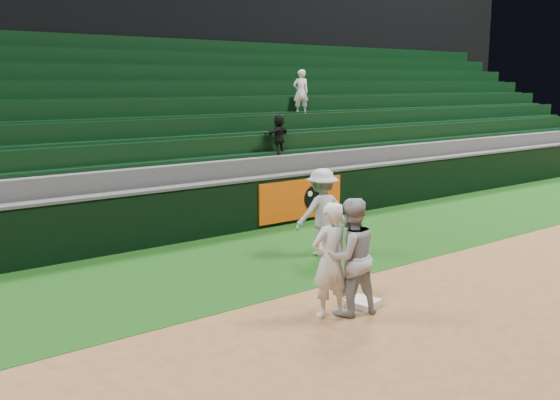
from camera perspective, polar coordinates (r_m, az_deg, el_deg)
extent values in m
plane|color=brown|center=(10.22, 6.90, -9.24)|extent=(70.00, 70.00, 0.00)
cube|color=#0F350D|center=(12.42, -2.87, -5.54)|extent=(36.00, 4.20, 0.01)
cube|color=black|center=(25.32, -22.76, 15.60)|extent=(40.00, 12.00, 12.00)
cube|color=white|center=(10.06, 7.60, -9.29)|extent=(0.53, 0.53, 0.10)
imported|color=silver|center=(9.34, 4.60, -5.48)|extent=(0.66, 0.46, 1.75)
imported|color=#999BA3|center=(9.45, 6.45, -5.19)|extent=(1.00, 0.85, 1.79)
imported|color=#A5A7B2|center=(12.64, 3.85, -1.10)|extent=(1.24, 0.83, 1.78)
cube|color=black|center=(14.09, -8.00, -1.18)|extent=(36.00, 0.35, 1.20)
cube|color=#D84C0A|center=(15.61, 1.95, 0.07)|extent=(2.60, 0.05, 1.00)
cylinder|color=black|center=(15.84, 3.13, 0.22)|extent=(0.64, 0.02, 0.64)
cylinder|color=white|center=(15.71, 2.77, 0.58)|extent=(0.14, 0.02, 0.14)
cube|color=#424244|center=(13.98, -8.07, 1.30)|extent=(36.00, 0.40, 0.06)
cube|color=#3E3E41|center=(14.67, -9.43, 0.14)|extent=(36.00, 0.85, 1.65)
cube|color=black|center=(14.74, -10.03, 4.40)|extent=(36.00, 0.14, 0.50)
cube|color=black|center=(14.62, -9.69, 3.52)|extent=(36.00, 0.45, 0.08)
cube|color=#3E3E41|center=(15.38, -10.96, 1.42)|extent=(36.00, 0.85, 2.10)
cube|color=black|center=(15.46, -11.56, 6.30)|extent=(36.00, 0.14, 0.50)
cube|color=black|center=(15.32, -11.25, 5.49)|extent=(36.00, 0.45, 0.08)
cube|color=#3E3E41|center=(16.10, -12.35, 2.59)|extent=(36.00, 0.85, 2.55)
cube|color=black|center=(16.20, -12.96, 8.03)|extent=(36.00, 0.14, 0.50)
cube|color=black|center=(16.06, -12.67, 7.27)|extent=(36.00, 0.45, 0.08)
cube|color=#3E3E41|center=(16.84, -13.63, 3.65)|extent=(36.00, 0.85, 3.00)
cube|color=black|center=(16.96, -14.25, 9.60)|extent=(36.00, 0.14, 0.50)
cube|color=black|center=(16.81, -13.98, 8.89)|extent=(36.00, 0.45, 0.08)
cube|color=#3E3E41|center=(17.59, -14.80, 4.62)|extent=(36.00, 0.85, 3.45)
cube|color=black|center=(17.75, -15.43, 11.03)|extent=(36.00, 0.14, 0.50)
cube|color=black|center=(17.59, -15.18, 10.37)|extent=(36.00, 0.45, 0.08)
cube|color=#3E3E41|center=(18.36, -15.87, 5.51)|extent=(36.00, 0.85, 3.90)
cube|color=black|center=(18.55, -16.53, 12.34)|extent=(36.00, 0.14, 0.50)
cube|color=black|center=(18.38, -16.29, 11.71)|extent=(36.00, 0.45, 0.08)
cube|color=#3E3E41|center=(19.13, -16.87, 6.33)|extent=(36.00, 0.85, 4.35)
cube|color=black|center=(19.36, -17.54, 13.53)|extent=(36.00, 0.14, 0.50)
cube|color=black|center=(19.19, -17.32, 12.94)|extent=(36.00, 0.45, 0.08)
imported|color=black|center=(16.06, -0.11, 6.02)|extent=(1.01, 0.61, 1.04)
imported|color=silver|center=(18.66, 1.91, 9.84)|extent=(0.55, 0.45, 1.31)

